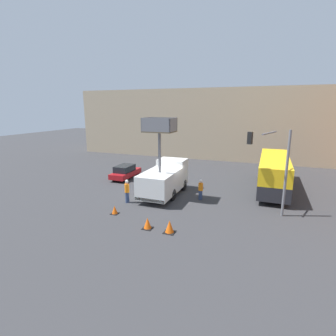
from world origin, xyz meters
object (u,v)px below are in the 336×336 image
(traffic_cone_far_side, at_px, (115,210))
(parked_car_curbside, at_px, (125,172))
(road_worker_near_truck, at_px, (127,191))
(city_bus, at_px, (274,171))
(traffic_cone_mid_road, at_px, (170,227))
(traffic_light_pole, at_px, (273,158))
(traffic_cone_near_truck, at_px, (148,223))
(utility_truck, at_px, (164,177))
(road_worker_directing, at_px, (201,190))

(traffic_cone_far_side, relative_size, parked_car_curbside, 0.15)
(parked_car_curbside, bearing_deg, road_worker_near_truck, -58.85)
(parked_car_curbside, bearing_deg, city_bus, 6.48)
(traffic_cone_mid_road, bearing_deg, traffic_light_pole, 44.54)
(traffic_cone_near_truck, relative_size, traffic_cone_far_side, 1.17)
(traffic_cone_far_side, bearing_deg, parked_car_curbside, 115.44)
(utility_truck, distance_m, traffic_cone_far_side, 5.69)
(utility_truck, relative_size, city_bus, 0.65)
(city_bus, height_order, parked_car_curbside, city_bus)
(traffic_cone_near_truck, bearing_deg, road_worker_near_truck, 134.07)
(road_worker_near_truck, bearing_deg, traffic_light_pole, 96.63)
(utility_truck, height_order, road_worker_near_truck, utility_truck)
(traffic_cone_far_side, bearing_deg, traffic_cone_mid_road, -15.34)
(traffic_light_pole, bearing_deg, road_worker_directing, 170.32)
(utility_truck, bearing_deg, traffic_cone_far_side, -109.43)
(traffic_light_pole, relative_size, traffic_cone_far_side, 9.89)
(road_worker_near_truck, distance_m, traffic_cone_mid_road, 6.31)
(road_worker_directing, bearing_deg, utility_truck, 45.08)
(utility_truck, height_order, traffic_light_pole, utility_truck)
(traffic_cone_near_truck, height_order, traffic_cone_mid_road, traffic_cone_mid_road)
(traffic_light_pole, distance_m, traffic_cone_far_side, 11.95)
(traffic_light_pole, relative_size, traffic_cone_near_truck, 8.43)
(utility_truck, bearing_deg, traffic_cone_near_truck, -77.68)
(city_bus, xyz_separation_m, traffic_cone_far_side, (-10.80, -10.58, -1.51))
(traffic_cone_mid_road, distance_m, parked_car_curbside, 13.60)
(road_worker_directing, bearing_deg, traffic_cone_far_side, 90.81)
(road_worker_near_truck, relative_size, traffic_cone_near_truck, 2.65)
(utility_truck, relative_size, road_worker_directing, 3.85)
(traffic_cone_near_truck, distance_m, traffic_cone_mid_road, 1.52)
(traffic_light_pole, xyz_separation_m, parked_car_curbside, (-14.70, 4.58, -3.36))
(city_bus, bearing_deg, parked_car_curbside, 106.77)
(traffic_cone_mid_road, bearing_deg, road_worker_directing, 87.15)
(traffic_cone_far_side, bearing_deg, city_bus, 44.42)
(road_worker_near_truck, distance_m, road_worker_directing, 6.10)
(utility_truck, xyz_separation_m, parked_car_curbside, (-6.06, 3.65, -0.87))
(traffic_light_pole, height_order, road_worker_directing, traffic_light_pole)
(road_worker_near_truck, distance_m, traffic_cone_far_side, 2.50)
(city_bus, relative_size, traffic_cone_mid_road, 13.21)
(traffic_cone_mid_road, xyz_separation_m, parked_car_curbside, (-9.00, 10.19, 0.37))
(city_bus, xyz_separation_m, road_worker_directing, (-5.69, -5.37, -0.92))
(road_worker_directing, relative_size, traffic_cone_mid_road, 2.21)
(traffic_cone_near_truck, bearing_deg, traffic_light_pole, 37.79)
(traffic_cone_near_truck, xyz_separation_m, traffic_cone_mid_road, (1.52, -0.01, 0.03))
(road_worker_near_truck, bearing_deg, road_worker_directing, 114.21)
(traffic_light_pole, xyz_separation_m, traffic_cone_near_truck, (-7.21, -5.59, -3.76))
(traffic_light_pole, relative_size, road_worker_directing, 3.48)
(road_worker_near_truck, bearing_deg, traffic_cone_mid_road, 50.52)
(city_bus, relative_size, traffic_light_pole, 1.72)
(road_worker_near_truck, height_order, parked_car_curbside, road_worker_near_truck)
(road_worker_near_truck, xyz_separation_m, road_worker_directing, (5.40, 2.83, -0.10))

